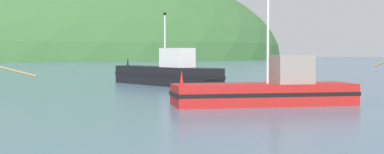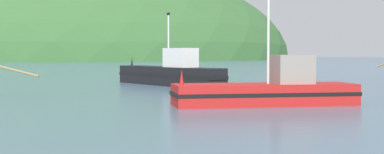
# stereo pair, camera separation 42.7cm
# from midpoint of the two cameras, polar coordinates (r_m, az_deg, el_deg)

# --- Properties ---
(hill_far_center) EXTENTS (146.48, 117.18, 91.65)m
(hill_far_center) POSITION_cam_midpoint_polar(r_m,az_deg,el_deg) (249.59, -16.79, 1.88)
(hill_far_center) COLOR #2D562D
(hill_far_center) RESTS_ON ground
(hill_mid_left) EXTENTS (199.54, 159.63, 78.71)m
(hill_mid_left) POSITION_cam_midpoint_polar(r_m,az_deg,el_deg) (225.01, -17.28, 1.81)
(hill_mid_left) COLOR #386633
(hill_mid_left) RESTS_ON ground
(fishing_boat_red) EXTENTS (9.27, 5.11, 5.50)m
(fishing_boat_red) POSITION_cam_midpoint_polar(r_m,az_deg,el_deg) (27.20, 7.34, -1.38)
(fishing_boat_red) COLOR red
(fishing_boat_red) RESTS_ON ground
(fishing_boat_black) EXTENTS (9.71, 9.95, 5.61)m
(fishing_boat_black) POSITION_cam_midpoint_polar(r_m,az_deg,el_deg) (42.59, -2.93, 0.35)
(fishing_boat_black) COLOR black
(fishing_boat_black) RESTS_ON ground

